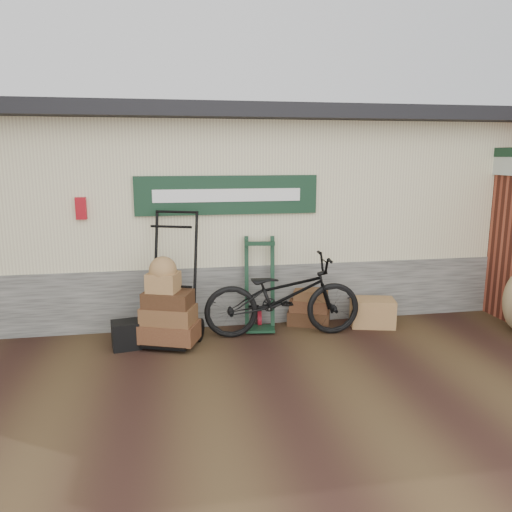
% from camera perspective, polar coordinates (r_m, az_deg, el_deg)
% --- Properties ---
extents(ground, '(80.00, 80.00, 0.00)m').
position_cam_1_polar(ground, '(6.69, 0.53, -10.55)').
color(ground, black).
rests_on(ground, ground).
extents(station_building, '(14.40, 4.10, 3.20)m').
position_cam_1_polar(station_building, '(8.95, -2.73, 5.71)').
color(station_building, '#4C4C47').
rests_on(station_building, ground).
extents(porter_trolley, '(1.09, 0.96, 1.81)m').
position_cam_1_polar(porter_trolley, '(6.78, -9.49, -2.36)').
color(porter_trolley, black).
rests_on(porter_trolley, ground).
extents(green_barrow, '(0.54, 0.48, 1.36)m').
position_cam_1_polar(green_barrow, '(7.22, 0.43, -3.22)').
color(green_barrow, black).
rests_on(green_barrow, ground).
extents(suitcase_stack, '(0.71, 0.58, 0.55)m').
position_cam_1_polar(suitcase_stack, '(7.58, 6.07, -5.76)').
color(suitcase_stack, '#392212').
rests_on(suitcase_stack, ground).
extents(wicker_hamper, '(0.71, 0.55, 0.41)m').
position_cam_1_polar(wicker_hamper, '(7.68, 13.16, -6.29)').
color(wicker_hamper, brown).
rests_on(wicker_hamper, ground).
extents(black_trunk, '(0.41, 0.37, 0.36)m').
position_cam_1_polar(black_trunk, '(6.87, -14.62, -8.71)').
color(black_trunk, black).
rests_on(black_trunk, ground).
extents(bicycle, '(0.90, 2.24, 1.28)m').
position_cam_1_polar(bicycle, '(6.99, 3.05, -4.07)').
color(bicycle, black).
rests_on(bicycle, ground).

